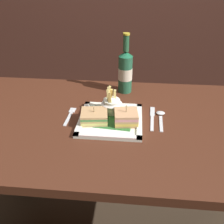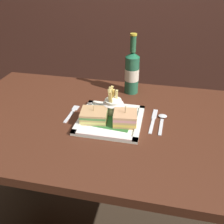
{
  "view_description": "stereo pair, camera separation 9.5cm",
  "coord_description": "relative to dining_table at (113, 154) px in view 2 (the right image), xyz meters",
  "views": [
    {
      "loc": [
        0.07,
        -0.82,
        1.3
      ],
      "look_at": [
        -0.01,
        -0.01,
        0.8
      ],
      "focal_mm": 39.97,
      "sensor_mm": 36.0,
      "label": 1
    },
    {
      "loc": [
        0.17,
        -0.8,
        1.3
      ],
      "look_at": [
        -0.01,
        -0.01,
        0.8
      ],
      "focal_mm": 39.97,
      "sensor_mm": 36.0,
      "label": 2
    }
  ],
  "objects": [
    {
      "name": "knife",
      "position": [
        0.15,
        0.03,
        0.18
      ],
      "size": [
        0.03,
        0.18,
        0.0
      ],
      "color": "silver",
      "rests_on": "dining_table"
    },
    {
      "name": "beer_bottle",
      "position": [
        0.03,
        0.26,
        0.28
      ],
      "size": [
        0.07,
        0.07,
        0.27
      ],
      "color": "#255D41",
      "rests_on": "dining_table"
    },
    {
      "name": "dining_table",
      "position": [
        0.0,
        0.0,
        0.0
      ],
      "size": [
        1.32,
        0.73,
        0.76
      ],
      "color": "#492316",
      "rests_on": "ground_plane"
    },
    {
      "name": "sandwich_half_left",
      "position": [
        -0.07,
        -0.03,
        0.21
      ],
      "size": [
        0.11,
        0.1,
        0.06
      ],
      "color": "tan",
      "rests_on": "square_plate"
    },
    {
      "name": "square_plate",
      "position": [
        -0.01,
        -0.01,
        0.18
      ],
      "size": [
        0.24,
        0.24,
        0.02
      ],
      "color": "white",
      "rests_on": "dining_table"
    },
    {
      "name": "spoon",
      "position": [
        0.19,
        0.04,
        0.18
      ],
      "size": [
        0.04,
        0.14,
        0.01
      ],
      "color": "silver",
      "rests_on": "dining_table"
    },
    {
      "name": "sandwich_half_right",
      "position": [
        0.05,
        -0.03,
        0.21
      ],
      "size": [
        0.09,
        0.09,
        0.08
      ],
      "color": "tan",
      "rests_on": "square_plate"
    },
    {
      "name": "fork",
      "position": [
        -0.18,
        0.02,
        0.18
      ],
      "size": [
        0.03,
        0.13,
        0.0
      ],
      "color": "silver",
      "rests_on": "dining_table"
    },
    {
      "name": "fries_cup",
      "position": [
        -0.01,
        0.04,
        0.23
      ],
      "size": [
        0.08,
        0.08,
        0.11
      ],
      "color": "white",
      "rests_on": "square_plate"
    }
  ]
}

